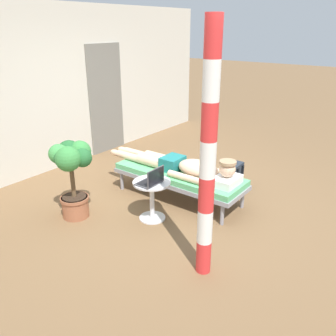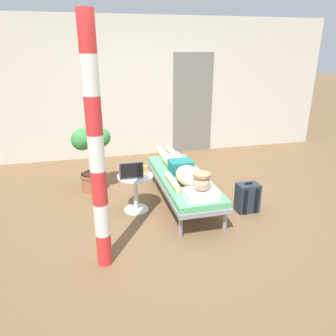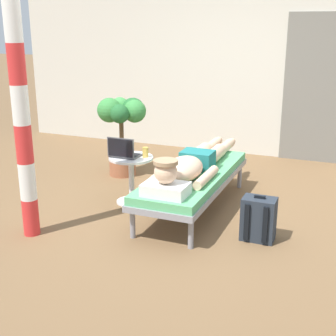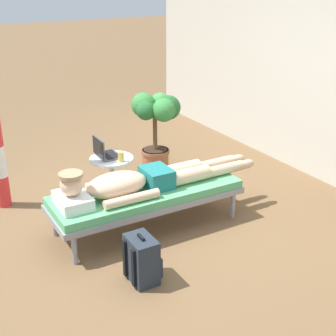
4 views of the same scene
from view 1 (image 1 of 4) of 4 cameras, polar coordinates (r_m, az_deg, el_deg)
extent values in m
plane|color=brown|center=(5.06, 2.35, -5.61)|extent=(40.00, 40.00, 0.00)
cube|color=beige|center=(6.48, -16.82, 12.28)|extent=(7.60, 0.20, 2.70)
cube|color=slate|center=(7.03, -9.96, 10.83)|extent=(0.84, 0.03, 2.04)
cylinder|color=gray|center=(5.45, -7.42, -2.05)|extent=(0.05, 0.05, 0.28)
cylinder|color=gray|center=(5.83, -3.56, -0.25)|extent=(0.05, 0.05, 0.28)
cylinder|color=gray|center=(4.52, 8.70, -7.42)|extent=(0.05, 0.05, 0.28)
cylinder|color=gray|center=(4.98, 11.86, -4.78)|extent=(0.05, 0.05, 0.28)
cube|color=gray|center=(5.07, 1.79, -1.66)|extent=(0.67, 1.93, 0.06)
cube|color=#59B272|center=(5.04, 1.80, -0.93)|extent=(0.64, 1.89, 0.08)
cube|color=white|center=(4.65, 9.41, -2.02)|extent=(0.40, 0.28, 0.11)
sphere|color=beige|center=(4.59, 9.53, -0.19)|extent=(0.21, 0.21, 0.21)
cylinder|color=tan|center=(4.55, 9.61, 0.92)|extent=(0.22, 0.22, 0.03)
ellipsoid|color=beige|center=(4.82, 4.85, -0.11)|extent=(0.35, 0.60, 0.23)
cylinder|color=beige|center=(4.70, 2.87, -1.56)|extent=(0.09, 0.55, 0.09)
cylinder|color=beige|center=(5.05, 5.69, 0.04)|extent=(0.09, 0.55, 0.09)
cube|color=#1E7272|center=(5.05, 0.73, 0.79)|extent=(0.33, 0.26, 0.19)
cylinder|color=beige|center=(5.19, -2.85, 1.13)|extent=(0.15, 0.42, 0.15)
cylinder|color=beige|center=(5.47, -6.32, 1.89)|extent=(0.11, 0.44, 0.11)
ellipsoid|color=beige|center=(5.66, -8.47, 2.44)|extent=(0.09, 0.20, 0.10)
cylinder|color=beige|center=(5.32, -1.68, 1.65)|extent=(0.15, 0.42, 0.15)
cylinder|color=beige|center=(5.59, -5.13, 2.37)|extent=(0.11, 0.44, 0.11)
ellipsoid|color=beige|center=(5.78, -7.28, 2.90)|extent=(0.09, 0.20, 0.10)
cylinder|color=silver|center=(4.68, -2.53, -7.96)|extent=(0.34, 0.34, 0.02)
cylinder|color=silver|center=(4.56, -2.58, -5.25)|extent=(0.06, 0.06, 0.48)
cylinder|color=silver|center=(4.45, -2.64, -2.36)|extent=(0.48, 0.48, 0.02)
cube|color=#4C4C51|center=(4.40, -3.14, -2.37)|extent=(0.31, 0.22, 0.02)
cube|color=black|center=(4.40, -3.24, -2.22)|extent=(0.27, 0.15, 0.00)
cube|color=#4C4C51|center=(4.28, -1.98, -1.38)|extent=(0.31, 0.01, 0.21)
cube|color=black|center=(4.28, -1.90, -1.41)|extent=(0.29, 0.00, 0.19)
cylinder|color=gold|center=(4.55, -1.91, -0.83)|extent=(0.06, 0.06, 0.11)
cube|color=#262D38|center=(5.53, 10.42, -1.21)|extent=(0.30, 0.20, 0.40)
cube|color=#262D38|center=(5.60, 9.29, -1.58)|extent=(0.23, 0.04, 0.18)
cube|color=black|center=(5.41, 11.07, -1.76)|extent=(0.04, 0.02, 0.34)
cube|color=black|center=(5.55, 11.84, -1.21)|extent=(0.04, 0.02, 0.34)
cube|color=black|center=(5.45, 10.57, 0.84)|extent=(0.10, 0.02, 0.02)
cylinder|color=#9E5B3D|center=(4.82, -14.65, -6.00)|extent=(0.34, 0.34, 0.28)
cylinder|color=#9E5B3D|center=(4.76, -14.79, -4.72)|extent=(0.37, 0.37, 0.04)
cylinder|color=#332319|center=(4.75, -14.82, -4.45)|extent=(0.31, 0.31, 0.01)
cylinder|color=brown|center=(4.66, -15.09, -1.93)|extent=(0.06, 0.06, 0.47)
sphere|color=#38843D|center=(4.66, -13.97, 2.57)|extent=(0.29, 0.29, 0.29)
sphere|color=#23602D|center=(4.70, -15.60, 2.52)|extent=(0.30, 0.30, 0.30)
sphere|color=#429347|center=(4.58, -17.18, 2.18)|extent=(0.25, 0.25, 0.25)
sphere|color=#23602D|center=(4.46, -16.64, 1.41)|extent=(0.20, 0.20, 0.20)
sphere|color=#38843D|center=(4.40, -15.75, 1.41)|extent=(0.31, 0.31, 0.31)
sphere|color=#23602D|center=(4.46, -13.58, 1.60)|extent=(0.23, 0.23, 0.23)
cylinder|color=red|center=(3.71, 5.73, -13.88)|extent=(0.15, 0.15, 0.35)
cylinder|color=white|center=(3.52, 5.94, -9.28)|extent=(0.15, 0.15, 0.35)
cylinder|color=red|center=(3.35, 6.18, -4.18)|extent=(0.15, 0.15, 0.35)
cylinder|color=white|center=(3.22, 6.42, 1.39)|extent=(0.15, 0.15, 0.35)
cylinder|color=red|center=(3.11, 6.70, 7.40)|extent=(0.15, 0.15, 0.35)
cylinder|color=white|center=(3.04, 6.99, 13.76)|extent=(0.15, 0.15, 0.35)
cylinder|color=red|center=(3.01, 7.31, 20.31)|extent=(0.15, 0.15, 0.35)
camera|label=2|loc=(2.92, 66.41, 5.09)|focal=34.73mm
camera|label=3|loc=(5.62, 55.65, 8.13)|focal=50.32mm
camera|label=4|loc=(7.66, 33.74, 19.27)|focal=51.37mm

